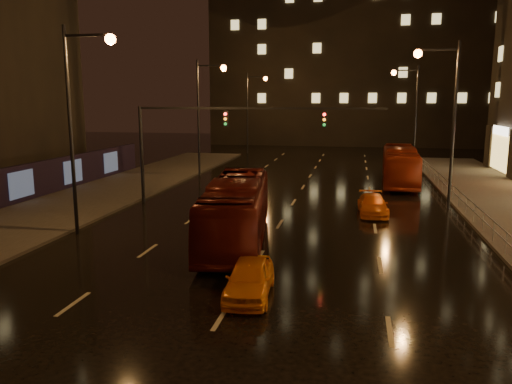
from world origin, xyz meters
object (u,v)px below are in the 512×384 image
Objects in this scene: bus_curb at (400,166)px; taxi_far at (373,205)px; bus_red at (237,210)px; taxi_near at (249,279)px.

taxi_far is at bearing -99.45° from bus_curb.
bus_red is 2.72× the size of taxi_far.
bus_curb is at bearing 56.49° from bus_red.
taxi_far is (6.46, 7.07, -0.92)m from bus_red.
bus_curb is at bearing 75.12° from taxi_far.
taxi_far is at bearing 39.57° from bus_red.
bus_red reaches higher than bus_curb.
taxi_near is 14.31m from taxi_far.
bus_red is 6.89m from taxi_near.
taxi_near is at bearing -102.93° from bus_curb.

